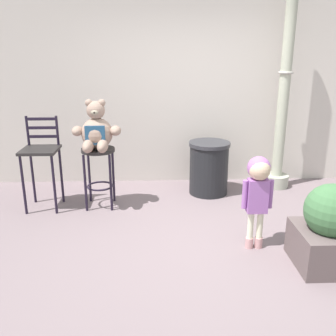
% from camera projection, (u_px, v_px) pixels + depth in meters
% --- Properties ---
extents(ground_plane, '(24.00, 24.00, 0.00)m').
position_uv_depth(ground_plane, '(203.00, 245.00, 3.90)').
color(ground_plane, slate).
extents(building_wall, '(6.01, 0.30, 3.54)m').
position_uv_depth(building_wall, '(188.00, 62.00, 5.44)').
color(building_wall, beige).
rests_on(building_wall, ground_plane).
extents(bar_stool_with_teddy, '(0.42, 0.42, 0.77)m').
position_uv_depth(bar_stool_with_teddy, '(99.00, 165.00, 4.71)').
color(bar_stool_with_teddy, black).
rests_on(bar_stool_with_teddy, ground_plane).
extents(teddy_bear, '(0.60, 0.54, 0.61)m').
position_uv_depth(teddy_bear, '(97.00, 132.00, 4.55)').
color(teddy_bear, gray).
rests_on(teddy_bear, bar_stool_with_teddy).
extents(child_walking, '(0.31, 0.24, 0.97)m').
position_uv_depth(child_walking, '(258.00, 183.00, 3.64)').
color(child_walking, '#CB9495').
rests_on(child_walking, ground_plane).
extents(trash_bin, '(0.57, 0.57, 0.74)m').
position_uv_depth(trash_bin, '(209.00, 168.00, 5.21)').
color(trash_bin, black).
rests_on(trash_bin, ground_plane).
extents(lamppost, '(0.36, 0.36, 2.85)m').
position_uv_depth(lamppost, '(282.00, 111.00, 5.22)').
color(lamppost, '#A4A594').
rests_on(lamppost, ground_plane).
extents(bar_chair_empty, '(0.44, 0.44, 1.16)m').
position_uv_depth(bar_chair_empty, '(41.00, 155.00, 4.63)').
color(bar_chair_empty, black).
rests_on(bar_chair_empty, ground_plane).
extents(planter_with_shrub, '(0.59, 0.59, 0.80)m').
position_uv_depth(planter_with_shrub, '(329.00, 229.00, 3.43)').
color(planter_with_shrub, '#5E4F4E').
rests_on(planter_with_shrub, ground_plane).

